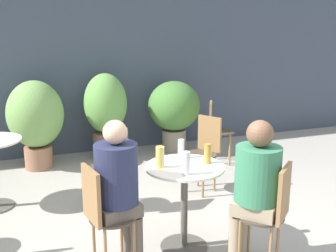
% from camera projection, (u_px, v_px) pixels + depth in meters
% --- Properties ---
extents(storefront_wall, '(10.00, 0.06, 3.00)m').
position_uv_depth(storefront_wall, '(101.00, 54.00, 5.92)').
color(storefront_wall, '#3D4756').
rests_on(storefront_wall, ground_plane).
extents(cafe_table_near, '(0.67, 0.67, 0.75)m').
position_uv_depth(cafe_table_near, '(184.00, 189.00, 3.31)').
color(cafe_table_near, '#514C47').
rests_on(cafe_table_near, ground_plane).
extents(bistro_chair_0, '(0.39, 0.37, 0.88)m').
position_uv_depth(bistro_chair_0, '(102.00, 210.00, 2.94)').
color(bistro_chair_0, '#42382D').
rests_on(bistro_chair_0, ground_plane).
extents(bistro_chair_1, '(0.42, 0.42, 0.88)m').
position_uv_depth(bistro_chair_1, '(272.00, 208.00, 2.97)').
color(bistro_chair_1, '#42382D').
rests_on(bistro_chair_1, ground_plane).
extents(bistro_chair_2, '(0.42, 0.41, 0.88)m').
position_uv_depth(bistro_chair_2, '(205.00, 146.00, 4.56)').
color(bistro_chair_2, '#42382D').
rests_on(bistro_chair_2, ground_plane).
extents(bistro_chair_3, '(0.42, 0.42, 0.88)m').
position_uv_depth(bistro_chair_3, '(112.00, 162.00, 4.01)').
color(bistro_chair_3, '#42382D').
rests_on(bistro_chair_3, ground_plane).
extents(bistro_chair_5, '(0.41, 0.40, 0.88)m').
position_uv_depth(bistro_chair_5, '(216.00, 126.00, 5.54)').
color(bistro_chair_5, '#42382D').
rests_on(bistro_chair_5, ground_plane).
extents(seated_person_0, '(0.36, 0.33, 1.21)m').
position_uv_depth(seated_person_0, '(118.00, 183.00, 2.96)').
color(seated_person_0, brown).
rests_on(seated_person_0, ground_plane).
extents(seated_person_1, '(0.44, 0.44, 1.20)m').
position_uv_depth(seated_person_1, '(255.00, 182.00, 2.99)').
color(seated_person_1, gray).
rests_on(seated_person_1, ground_plane).
extents(beer_glass_0, '(0.06, 0.06, 0.19)m').
position_uv_depth(beer_glass_0, '(186.00, 163.00, 3.04)').
color(beer_glass_0, silver).
rests_on(beer_glass_0, cafe_table_near).
extents(beer_glass_1, '(0.06, 0.06, 0.17)m').
position_uv_depth(beer_glass_1, '(208.00, 154.00, 3.31)').
color(beer_glass_1, '#B28433').
rests_on(beer_glass_1, cafe_table_near).
extents(beer_glass_2, '(0.06, 0.06, 0.17)m').
position_uv_depth(beer_glass_2, '(181.00, 149.00, 3.44)').
color(beer_glass_2, silver).
rests_on(beer_glass_2, cafe_table_near).
extents(beer_glass_3, '(0.07, 0.07, 0.18)m').
position_uv_depth(beer_glass_3, '(160.00, 157.00, 3.20)').
color(beer_glass_3, '#DBC65B').
rests_on(beer_glass_3, cafe_table_near).
extents(potted_plant_0, '(0.75, 0.75, 1.21)m').
position_uv_depth(potted_plant_0, '(36.00, 118.00, 5.26)').
color(potted_plant_0, '#93664C').
rests_on(potted_plant_0, ground_plane).
extents(potted_plant_1, '(0.61, 0.61, 1.26)m').
position_uv_depth(potted_plant_1, '(106.00, 111.00, 5.65)').
color(potted_plant_1, brown).
rests_on(potted_plant_1, ground_plane).
extents(potted_plant_2, '(0.78, 0.78, 1.11)m').
position_uv_depth(potted_plant_2, '(174.00, 109.00, 5.95)').
color(potted_plant_2, slate).
rests_on(potted_plant_2, ground_plane).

